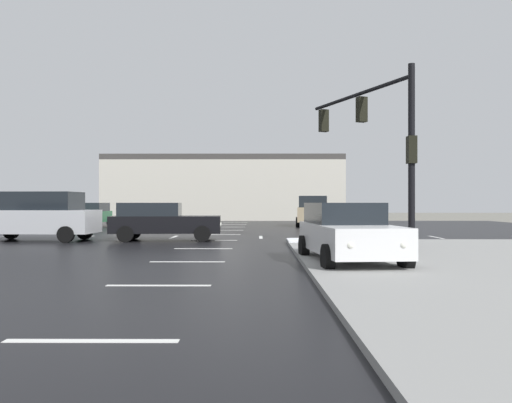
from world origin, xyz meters
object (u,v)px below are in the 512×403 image
at_px(traffic_signal_mast, 378,130).
at_px(sedan_green, 90,214).
at_px(suv_silver, 37,215).
at_px(sedan_white, 347,232).
at_px(fire_hydrant, 364,238).
at_px(sedan_black, 162,221).
at_px(suv_tan, 313,210).

relative_size(traffic_signal_mast, sedan_green, 1.37).
bearing_deg(suv_silver, sedan_white, 147.69).
bearing_deg(fire_hydrant, suv_silver, 155.60).
distance_m(sedan_black, sedan_green, 13.69).
bearing_deg(traffic_signal_mast, suv_tan, -19.90).
bearing_deg(sedan_green, fire_hydrant, 38.04).
xyz_separation_m(fire_hydrant, sedan_black, (-7.25, 5.87, 0.32)).
bearing_deg(sedan_white, suv_tan, 171.31).
relative_size(sedan_black, suv_silver, 0.94).
distance_m(suv_silver, suv_tan, 18.76).
xyz_separation_m(sedan_black, sedan_green, (-6.87, 11.84, 0.00)).
height_order(sedan_black, suv_tan, suv_tan).
distance_m(sedan_black, suv_tan, 15.49).
xyz_separation_m(sedan_black, suv_tan, (7.69, 13.44, 0.24)).
bearing_deg(sedan_green, traffic_signal_mast, 45.34).
bearing_deg(traffic_signal_mast, sedan_white, 137.17).
xyz_separation_m(sedan_green, suv_silver, (1.73, -12.08, 0.24)).
relative_size(sedan_black, sedan_green, 1.01).
relative_size(sedan_green, suv_silver, 0.93).
bearing_deg(suv_tan, traffic_signal_mast, -171.51).
relative_size(traffic_signal_mast, sedan_white, 1.34).
bearing_deg(suv_tan, suv_silver, 143.00).
relative_size(fire_hydrant, suv_tan, 0.16).
relative_size(fire_hydrant, sedan_black, 0.17).
distance_m(fire_hydrant, suv_silver, 13.61).
bearing_deg(sedan_green, suv_silver, 7.62).
bearing_deg(fire_hydrant, traffic_signal_mast, 69.16).
relative_size(sedan_white, suv_tan, 0.93).
relative_size(traffic_signal_mast, suv_silver, 1.27).
distance_m(traffic_signal_mast, sedan_black, 9.48).
height_order(sedan_green, suv_silver, suv_silver).
distance_m(sedan_green, suv_silver, 12.21).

